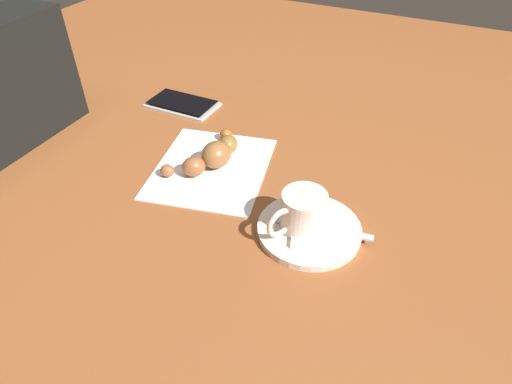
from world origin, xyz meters
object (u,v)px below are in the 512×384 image
(espresso_cup, at_px, (302,212))
(cell_phone, at_px, (182,104))
(teaspoon, at_px, (306,224))
(sugar_packet, at_px, (316,244))
(saucer, at_px, (309,230))
(napkin, at_px, (212,167))
(croissant, at_px, (213,154))

(espresso_cup, height_order, cell_phone, espresso_cup)
(teaspoon, bearing_deg, sugar_packet, -51.32)
(teaspoon, relative_size, sugar_packet, 2.12)
(saucer, xyz_separation_m, napkin, (-0.19, 0.07, -0.00))
(teaspoon, relative_size, cell_phone, 0.98)
(saucer, distance_m, teaspoon, 0.01)
(cell_phone, bearing_deg, croissant, -43.11)
(teaspoon, bearing_deg, cell_phone, 147.18)
(espresso_cup, height_order, sugar_packet, espresso_cup)
(teaspoon, xyz_separation_m, cell_phone, (-0.34, 0.22, -0.01))
(sugar_packet, bearing_deg, saucer, 103.26)
(saucer, bearing_deg, espresso_cup, -153.07)
(espresso_cup, relative_size, croissant, 0.53)
(sugar_packet, xyz_separation_m, napkin, (-0.21, 0.10, -0.01))
(saucer, bearing_deg, teaspoon, 179.52)
(espresso_cup, relative_size, napkin, 0.41)
(croissant, bearing_deg, espresso_cup, -23.92)
(saucer, bearing_deg, croissant, 158.53)
(espresso_cup, xyz_separation_m, cell_phone, (-0.33, 0.22, -0.03))
(teaspoon, bearing_deg, napkin, 159.90)
(napkin, bearing_deg, croissant, 97.42)
(saucer, distance_m, sugar_packet, 0.04)
(napkin, bearing_deg, espresso_cup, -22.09)
(saucer, relative_size, espresso_cup, 1.66)
(napkin, height_order, croissant, croissant)
(napkin, relative_size, croissant, 1.28)
(sugar_packet, height_order, napkin, sugar_packet)
(croissant, xyz_separation_m, cell_phone, (-0.15, 0.14, -0.02))
(cell_phone, bearing_deg, napkin, -44.32)
(teaspoon, xyz_separation_m, sugar_packet, (0.02, -0.03, 0.00))
(teaspoon, relative_size, croissant, 0.84)
(croissant, distance_m, cell_phone, 0.21)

